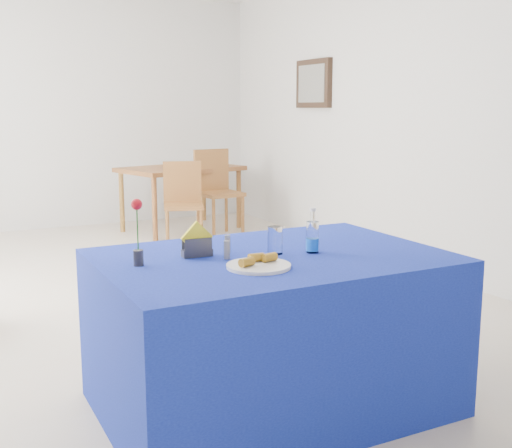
{
  "coord_description": "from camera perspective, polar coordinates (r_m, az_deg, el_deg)",
  "views": [
    {
      "loc": [
        -1.35,
        -4.46,
        1.44
      ],
      "look_at": [
        -0.04,
        -1.91,
        0.92
      ],
      "focal_mm": 45.0,
      "sensor_mm": 36.0,
      "label": 1
    }
  ],
  "objects": [
    {
      "name": "floor",
      "position": [
        4.88,
        -9.96,
        -7.05
      ],
      "size": [
        7.0,
        7.0,
        0.0
      ],
      "primitive_type": "plane",
      "color": "beige",
      "rests_on": "ground"
    },
    {
      "name": "room_shell",
      "position": [
        4.67,
        -10.64,
        13.88
      ],
      "size": [
        7.0,
        7.0,
        7.0
      ],
      "color": "silver",
      "rests_on": "ground"
    },
    {
      "name": "picture_frame",
      "position": [
        7.17,
        5.15,
        12.32
      ],
      "size": [
        0.06,
        0.64,
        0.52
      ],
      "primitive_type": "cube",
      "color": "black",
      "rests_on": "room_shell"
    },
    {
      "name": "picture_art",
      "position": [
        7.16,
        4.97,
        12.32
      ],
      "size": [
        0.02,
        0.52,
        0.4
      ],
      "primitive_type": "cube",
      "color": "#998C66",
      "rests_on": "room_shell"
    },
    {
      "name": "plate",
      "position": [
        2.78,
        0.23,
        -3.75
      ],
      "size": [
        0.28,
        0.28,
        0.01
      ],
      "primitive_type": "cylinder",
      "color": "white",
      "rests_on": "blue_table"
    },
    {
      "name": "drinking_glass",
      "position": [
        3.03,
        1.71,
        -1.45
      ],
      "size": [
        0.07,
        0.07,
        0.13
      ],
      "primitive_type": "cylinder",
      "color": "white",
      "rests_on": "blue_table"
    },
    {
      "name": "salt_shaker",
      "position": [
        2.93,
        -2.6,
        -2.31
      ],
      "size": [
        0.03,
        0.03,
        0.08
      ],
      "primitive_type": "cylinder",
      "color": "slate",
      "rests_on": "blue_table"
    },
    {
      "name": "pepper_shaker",
      "position": [
        3.06,
        -2.54,
        -1.77
      ],
      "size": [
        0.03,
        0.03,
        0.08
      ],
      "primitive_type": "cylinder",
      "color": "slate",
      "rests_on": "blue_table"
    },
    {
      "name": "blue_table",
      "position": [
        3.14,
        1.39,
        -9.51
      ],
      "size": [
        1.6,
        1.1,
        0.76
      ],
      "color": "navy",
      "rests_on": "floor"
    },
    {
      "name": "water_bottle",
      "position": [
        3.07,
        5.04,
        -1.24
      ],
      "size": [
        0.06,
        0.06,
        0.21
      ],
      "color": "white",
      "rests_on": "blue_table"
    },
    {
      "name": "napkin_holder",
      "position": [
        2.99,
        -5.27,
        -1.98
      ],
      "size": [
        0.16,
        0.07,
        0.17
      ],
      "color": "#39393E",
      "rests_on": "blue_table"
    },
    {
      "name": "rose_vase",
      "position": [
        2.83,
        -10.48,
        -0.86
      ],
      "size": [
        0.05,
        0.05,
        0.3
      ],
      "color": "#27272C",
      "rests_on": "blue_table"
    },
    {
      "name": "oak_table",
      "position": [
        7.65,
        -6.71,
        4.49
      ],
      "size": [
        1.51,
        1.17,
        0.76
      ],
      "color": "#95562B",
      "rests_on": "floor"
    },
    {
      "name": "chair_bg_left",
      "position": [
        6.73,
        -6.51,
        2.31
      ],
      "size": [
        0.5,
        0.5,
        0.89
      ],
      "rotation": [
        0.0,
        0.0,
        -0.32
      ],
      "color": "#935B2A",
      "rests_on": "floor"
    },
    {
      "name": "chair_bg_right",
      "position": [
        7.33,
        -3.57,
        3.39
      ],
      "size": [
        0.47,
        0.47,
        0.98
      ],
      "rotation": [
        0.0,
        0.0,
        0.09
      ],
      "color": "#935B2A",
      "rests_on": "floor"
    },
    {
      "name": "banana_pieces",
      "position": [
        2.8,
        0.16,
        -3.11
      ],
      "size": [
        0.21,
        0.11,
        0.04
      ],
      "color": "gold",
      "rests_on": "plate"
    }
  ]
}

